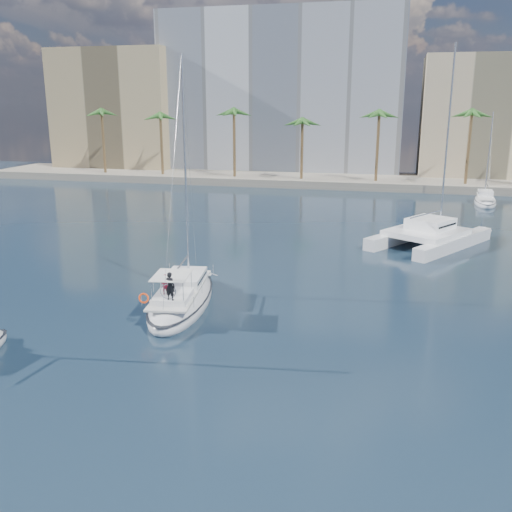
# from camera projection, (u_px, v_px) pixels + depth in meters

# --- Properties ---
(ground) EXTENTS (160.00, 160.00, 0.00)m
(ground) POSITION_uv_depth(u_px,v_px,m) (244.00, 319.00, 34.78)
(ground) COLOR black
(ground) RESTS_ON ground
(quay) EXTENTS (120.00, 14.00, 1.20)m
(quay) POSITION_uv_depth(u_px,v_px,m) (341.00, 180.00, 91.81)
(quay) COLOR gray
(quay) RESTS_ON ground
(building_modern) EXTENTS (42.00, 16.00, 28.00)m
(building_modern) POSITION_uv_depth(u_px,v_px,m) (284.00, 95.00, 102.31)
(building_modern) COLOR silver
(building_modern) RESTS_ON ground
(building_tan_left) EXTENTS (22.00, 14.00, 22.00)m
(building_tan_left) POSITION_uv_depth(u_px,v_px,m) (121.00, 112.00, 106.22)
(building_tan_left) COLOR tan
(building_tan_left) RESTS_ON ground
(building_beige) EXTENTS (20.00, 14.00, 20.00)m
(building_beige) POSITION_uv_depth(u_px,v_px,m) (485.00, 120.00, 92.75)
(building_beige) COLOR beige
(building_beige) RESTS_ON ground
(palm_left) EXTENTS (3.60, 3.60, 12.30)m
(palm_left) POSITION_uv_depth(u_px,v_px,m) (133.00, 118.00, 93.32)
(palm_left) COLOR brown
(palm_left) RESTS_ON ground
(palm_centre) EXTENTS (3.60, 3.60, 12.30)m
(palm_centre) POSITION_uv_depth(u_px,v_px,m) (341.00, 119.00, 85.53)
(palm_centre) COLOR brown
(palm_centre) RESTS_ON ground
(main_sloop) EXTENTS (5.12, 11.53, 16.54)m
(main_sloop) POSITION_uv_depth(u_px,v_px,m) (182.00, 298.00, 36.95)
(main_sloop) COLOR silver
(main_sloop) RESTS_ON ground
(catamaran) EXTENTS (11.70, 13.66, 17.86)m
(catamaran) POSITION_uv_depth(u_px,v_px,m) (429.00, 233.00, 52.55)
(catamaran) COLOR silver
(catamaran) RESTS_ON ground
(seagull) EXTENTS (1.20, 0.52, 0.22)m
(seagull) POSITION_uv_depth(u_px,v_px,m) (210.00, 274.00, 41.06)
(seagull) COLOR silver
(seagull) RESTS_ON ground
(moored_yacht_a) EXTENTS (3.37, 9.52, 11.90)m
(moored_yacht_a) POSITION_uv_depth(u_px,v_px,m) (485.00, 204.00, 74.26)
(moored_yacht_a) COLOR silver
(moored_yacht_a) RESTS_ON ground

